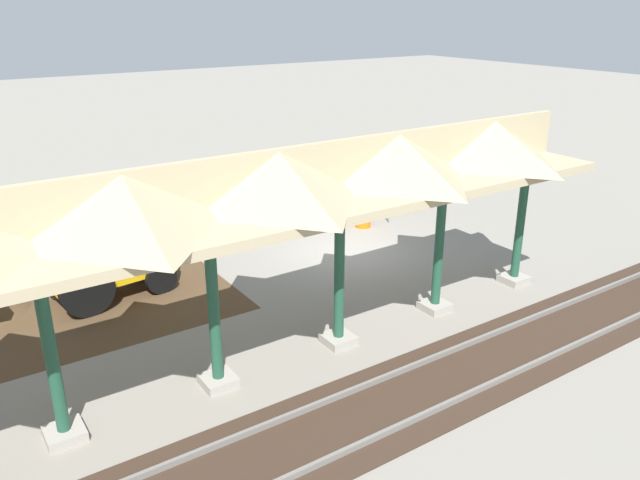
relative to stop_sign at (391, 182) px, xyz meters
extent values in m
plane|color=gray|center=(2.96, 1.34, -1.57)|extent=(120.00, 120.00, 0.00)
cube|color=#4C3823|center=(11.92, -0.06, -1.56)|extent=(9.27, 7.00, 0.01)
cube|color=#9E998E|center=(0.37, 6.07, -1.47)|extent=(0.70, 0.70, 0.20)
cylinder|color=#1E4C38|center=(0.37, 6.07, 0.23)|extent=(0.24, 0.24, 3.60)
cube|color=#9E998E|center=(3.50, 6.07, -1.47)|extent=(0.70, 0.70, 0.20)
cylinder|color=#1E4C38|center=(3.50, 6.07, 0.23)|extent=(0.24, 0.24, 3.60)
cube|color=#9E998E|center=(6.63, 6.07, -1.47)|extent=(0.70, 0.70, 0.20)
cylinder|color=#1E4C38|center=(6.63, 6.07, 0.23)|extent=(0.24, 0.24, 3.60)
cube|color=#9E998E|center=(9.76, 6.07, -1.47)|extent=(0.70, 0.70, 0.20)
cylinder|color=#1E4C38|center=(9.76, 6.07, 0.23)|extent=(0.24, 0.24, 3.60)
cube|color=#9E998E|center=(12.89, 6.07, -1.47)|extent=(0.70, 0.70, 0.20)
cylinder|color=#1E4C38|center=(12.89, 6.07, 0.23)|extent=(0.24, 0.24, 3.60)
cube|color=tan|center=(8.19, 6.07, 2.13)|extent=(16.85, 3.20, 0.20)
cube|color=tan|center=(8.19, 6.07, 2.78)|extent=(16.85, 0.20, 1.10)
pyramid|color=tan|center=(1.93, 6.07, 2.78)|extent=(2.82, 3.20, 1.10)
pyramid|color=tan|center=(5.06, 6.07, 2.78)|extent=(2.82, 3.20, 1.10)
pyramid|color=tan|center=(8.19, 6.07, 2.78)|extent=(2.82, 3.20, 1.10)
pyramid|color=tan|center=(11.32, 6.07, 2.78)|extent=(2.82, 3.20, 1.10)
cube|color=slate|center=(2.96, 7.94, -1.49)|extent=(60.00, 0.08, 0.15)
cube|color=slate|center=(2.96, 9.37, -1.49)|extent=(60.00, 0.08, 0.15)
cube|color=#38281E|center=(2.96, 8.65, -1.55)|extent=(60.00, 2.58, 0.03)
cylinder|color=gray|center=(0.00, 0.00, -0.57)|extent=(0.06, 0.06, 2.00)
cylinder|color=red|center=(0.00, 0.00, 0.24)|extent=(0.64, 0.46, 0.76)
cube|color=#EAB214|center=(10.29, 0.48, -0.60)|extent=(3.32, 1.65, 0.90)
cube|color=#1E262D|center=(10.48, 0.50, 0.55)|extent=(1.42, 1.31, 1.40)
cube|color=#EAB214|center=(9.27, 0.36, 0.10)|extent=(1.27, 1.21, 0.50)
cylinder|color=black|center=(11.32, -0.13, -0.87)|extent=(1.42, 0.45, 1.40)
cylinder|color=black|center=(11.16, 1.29, -0.87)|extent=(1.42, 0.45, 1.40)
cylinder|color=black|center=(9.28, -0.29, -1.12)|extent=(0.93, 0.40, 0.90)
cylinder|color=black|center=(9.13, 1.00, -1.12)|extent=(0.93, 0.40, 0.90)
cylinder|color=#EAB214|center=(12.33, 0.71, 0.51)|extent=(1.08, 0.30, 1.41)
cylinder|color=#9E9384|center=(-0.94, -0.96, -1.16)|extent=(1.58, 1.36, 0.83)
cylinder|color=black|center=(-0.34, -1.27, -1.16)|extent=(0.27, 0.49, 0.54)
cylinder|color=orange|center=(1.07, -0.20, -1.12)|extent=(0.56, 0.56, 0.90)
camera|label=1|loc=(14.27, 16.66, 6.02)|focal=35.00mm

